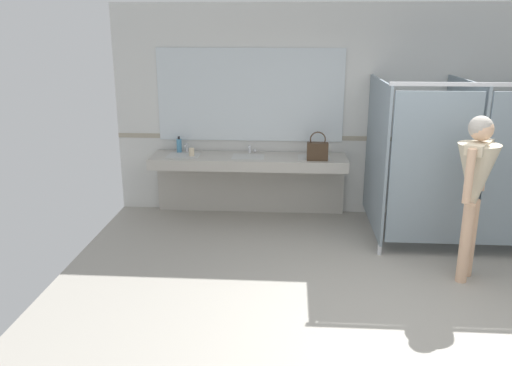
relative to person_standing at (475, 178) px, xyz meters
name	(u,v)px	position (x,y,z in m)	size (l,w,h in m)	color
ground_plane	(400,323)	(-0.80, -0.84, -1.12)	(6.77, 6.19, 0.10)	#9E998E
wall_back	(366,112)	(-0.80, 2.02, 0.33)	(6.77, 0.12, 2.80)	silver
wall_back_tile_band	(365,139)	(-0.80, 1.95, -0.02)	(6.77, 0.01, 0.06)	#9E937F
vanity_counter	(249,171)	(-2.36, 1.73, -0.44)	(2.58, 0.58, 0.97)	#B2ADA3
mirror_panel	(250,95)	(-2.36, 1.94, 0.55)	(2.48, 0.02, 1.23)	silver
bathroom_stalls	(465,159)	(0.22, 1.00, -0.05)	(2.03, 1.47, 1.94)	gray
person_standing	(475,178)	(0.00, 0.00, 0.00)	(0.55, 0.55, 1.68)	#DBAD89
handbag	(317,150)	(-1.46, 1.50, -0.09)	(0.27, 0.12, 0.37)	#3F2D1E
soap_dispenser	(179,145)	(-3.31, 1.82, -0.12)	(0.07, 0.07, 0.22)	teal
paper_cup	(192,152)	(-3.10, 1.60, -0.16)	(0.07, 0.07, 0.11)	beige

